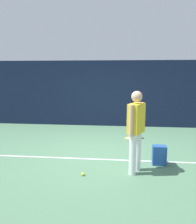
{
  "coord_description": "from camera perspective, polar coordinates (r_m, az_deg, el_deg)",
  "views": [
    {
      "loc": [
        0.59,
        -5.51,
        2.06
      ],
      "look_at": [
        0.0,
        0.4,
        1.0
      ],
      "focal_mm": 35.77,
      "sensor_mm": 36.0,
      "label": 1
    }
  ],
  "objects": [
    {
      "name": "tennis_player",
      "position": [
        4.58,
        9.67,
        -3.85
      ],
      "size": [
        0.39,
        0.48,
        1.7
      ],
      "rotation": [
        0.0,
        0.0,
        -2.08
      ],
      "color": "white",
      "rests_on": "ground"
    },
    {
      "name": "back_fence",
      "position": [
        8.57,
        1.72,
        4.7
      ],
      "size": [
        10.0,
        0.1,
        2.5
      ],
      "primitive_type": "cube",
      "color": "#141E38",
      "rests_on": "ground"
    },
    {
      "name": "tennis_racket",
      "position": [
        7.15,
        8.33,
        -6.64
      ],
      "size": [
        0.63,
        0.36,
        0.03
      ],
      "rotation": [
        0.0,
        0.0,
        3.26
      ],
      "color": "black",
      "rests_on": "ground"
    },
    {
      "name": "tennis_ball_near_player",
      "position": [
        4.69,
        -3.87,
        -15.55
      ],
      "size": [
        0.07,
        0.07,
        0.07
      ],
      "primitive_type": "sphere",
      "color": "#CCE033",
      "rests_on": "ground"
    },
    {
      "name": "court_line",
      "position": [
        5.49,
        -0.91,
        -11.93
      ],
      "size": [
        9.0,
        0.05,
        0.0
      ],
      "primitive_type": "cube",
      "color": "white",
      "rests_on": "ground"
    },
    {
      "name": "ground_plane",
      "position": [
        5.92,
        -0.39,
        -10.27
      ],
      "size": [
        12.0,
        12.0,
        0.0
      ],
      "primitive_type": "plane",
      "color": "#4C7556"
    },
    {
      "name": "backpack",
      "position": [
        5.32,
        15.35,
        -10.63
      ],
      "size": [
        0.3,
        0.28,
        0.44
      ],
      "rotation": [
        0.0,
        0.0,
        3.13
      ],
      "color": "#1E478C",
      "rests_on": "ground"
    }
  ]
}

